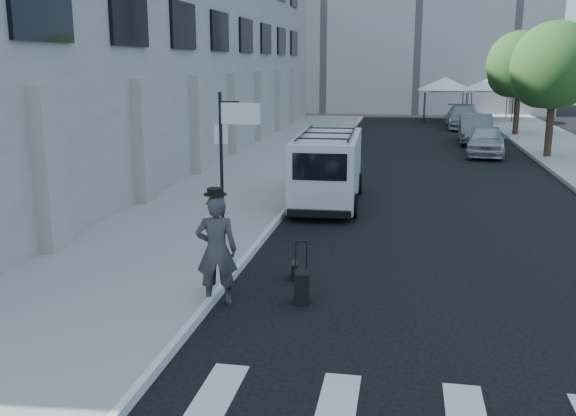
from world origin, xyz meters
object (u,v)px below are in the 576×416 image
at_px(businessman, 217,250).
at_px(parked_car_c, 463,117).
at_px(suitcase, 302,287).
at_px(parked_car_b, 476,129).
at_px(parked_car_a, 486,141).
at_px(briefcase, 294,271).
at_px(cargo_van, 328,168).

distance_m(businessman, parked_car_c, 33.69).
relative_size(suitcase, parked_car_b, 0.24).
bearing_deg(suitcase, parked_car_a, 61.42).
height_order(businessman, parked_car_a, businessman).
relative_size(briefcase, suitcase, 0.39).
height_order(businessman, suitcase, businessman).
xyz_separation_m(suitcase, parked_car_a, (5.42, 19.91, 0.42)).
bearing_deg(parked_car_a, briefcase, -100.14).
height_order(suitcase, parked_car_b, parked_car_b).
distance_m(cargo_van, parked_car_c, 24.87).
bearing_deg(parked_car_b, briefcase, -101.50).
relative_size(briefcase, parked_car_c, 0.09).
bearing_deg(suitcase, businessman, -179.86).
xyz_separation_m(businessman, parked_car_a, (6.90, 20.26, -0.30)).
bearing_deg(suitcase, parked_car_c, 67.22).
relative_size(businessman, cargo_van, 0.36).
height_order(briefcase, suitcase, suitcase).
xyz_separation_m(businessman, suitcase, (1.48, 0.35, -0.71)).
bearing_deg(parked_car_a, parked_car_c, 97.07).
distance_m(briefcase, suitcase, 1.31).
bearing_deg(parked_car_b, suitcase, -100.05).
height_order(briefcase, parked_car_c, parked_car_c).
relative_size(cargo_van, parked_car_a, 1.35).
distance_m(suitcase, cargo_van, 8.53).
distance_m(briefcase, parked_car_a, 19.53).
bearing_deg(businessman, briefcase, -138.05).
bearing_deg(businessman, cargo_van, -109.08).
bearing_deg(businessman, parked_car_b, -118.54).
bearing_deg(suitcase, briefcase, 92.21).
xyz_separation_m(businessman, parked_car_c, (6.90, 32.97, -0.26)).
relative_size(suitcase, cargo_van, 0.20).
distance_m(suitcase, parked_car_a, 20.63).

